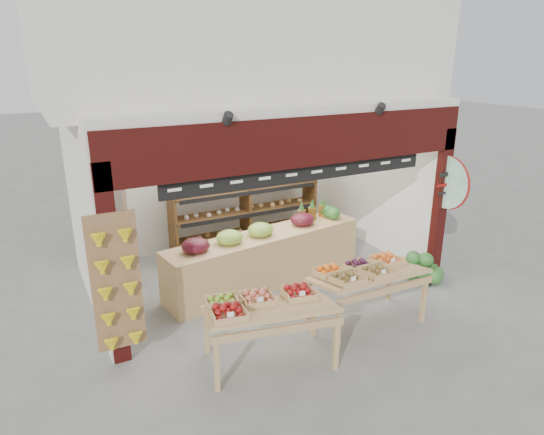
{
  "coord_description": "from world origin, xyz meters",
  "views": [
    {
      "loc": [
        -3.53,
        -6.76,
        3.82
      ],
      "look_at": [
        -0.08,
        -0.2,
        1.29
      ],
      "focal_mm": 32.0,
      "sensor_mm": 36.0,
      "label": 1
    }
  ],
  "objects": [
    {
      "name": "ground",
      "position": [
        0.0,
        0.0,
        0.0
      ],
      "size": [
        60.0,
        60.0,
        0.0
      ],
      "primitive_type": "plane",
      "color": "slate",
      "rests_on": "ground"
    },
    {
      "name": "refrigerator",
      "position": [
        -2.4,
        1.84,
        0.91
      ],
      "size": [
        0.75,
        0.75,
        1.83
      ],
      "primitive_type": "cube",
      "rotation": [
        0.0,
        0.0,
        0.06
      ],
      "color": "silver",
      "rests_on": "ground"
    },
    {
      "name": "shop_structure",
      "position": [
        0.0,
        1.61,
        3.92
      ],
      "size": [
        6.36,
        5.12,
        5.4
      ],
      "color": "silver",
      "rests_on": "ground"
    },
    {
      "name": "display_table_right",
      "position": [
        0.6,
        -1.73,
        0.8
      ],
      "size": [
        1.64,
        0.94,
        1.03
      ],
      "color": "tan",
      "rests_on": "ground"
    },
    {
      "name": "watermelon_pile",
      "position": [
        2.48,
        -1.12,
        0.18
      ],
      "size": [
        0.69,
        0.66,
        0.5
      ],
      "color": "#1B531D",
      "rests_on": "ground"
    },
    {
      "name": "mid_counter",
      "position": [
        -0.08,
        0.07,
        0.49
      ],
      "size": [
        3.69,
        1.21,
        1.13
      ],
      "color": "tan",
      "rests_on": "ground"
    },
    {
      "name": "gift_sign",
      "position": [
        2.75,
        -1.15,
        1.75
      ],
      "size": [
        0.04,
        0.93,
        0.92
      ],
      "color": "#BEEFD1",
      "rests_on": "ground"
    },
    {
      "name": "banana_board",
      "position": [
        -2.73,
        -1.17,
        1.12
      ],
      "size": [
        0.6,
        0.15,
        1.8
      ],
      "color": "olive",
      "rests_on": "ground"
    },
    {
      "name": "back_shelving",
      "position": [
        0.32,
        1.7,
        1.13
      ],
      "size": [
        3.07,
        0.5,
        1.89
      ],
      "color": "brown",
      "rests_on": "ground"
    },
    {
      "name": "cardboard_stack",
      "position": [
        -0.99,
        0.24,
        0.25
      ],
      "size": [
        1.02,
        0.74,
        0.69
      ],
      "color": "beige",
      "rests_on": "ground"
    },
    {
      "name": "display_table_left",
      "position": [
        -1.15,
        -1.89,
        0.79
      ],
      "size": [
        1.78,
        1.22,
        1.04
      ],
      "color": "tan",
      "rests_on": "ground"
    }
  ]
}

